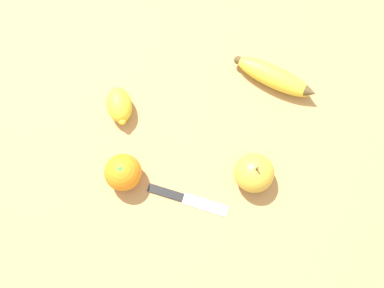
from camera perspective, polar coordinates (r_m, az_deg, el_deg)
ground_plane at (r=0.91m, az=0.63°, el=0.70°), size 3.00×3.00×0.00m
banana at (r=0.95m, az=10.45°, el=8.35°), size 0.16×0.14×0.04m
orange at (r=0.87m, az=-8.76°, el=-3.58°), size 0.07×0.07×0.07m
apple at (r=0.87m, az=7.89°, el=-3.66°), size 0.08×0.08×0.08m
lemon at (r=0.92m, az=-9.23°, el=4.90°), size 0.05×0.08×0.05m
paring_knife at (r=0.89m, az=-0.93°, el=-6.92°), size 0.15×0.10×0.01m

